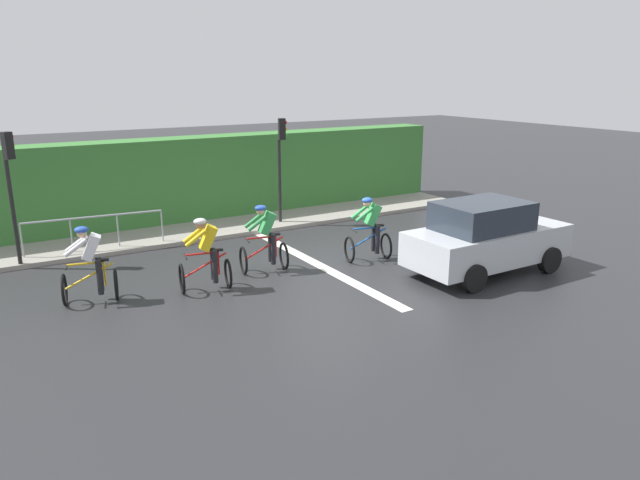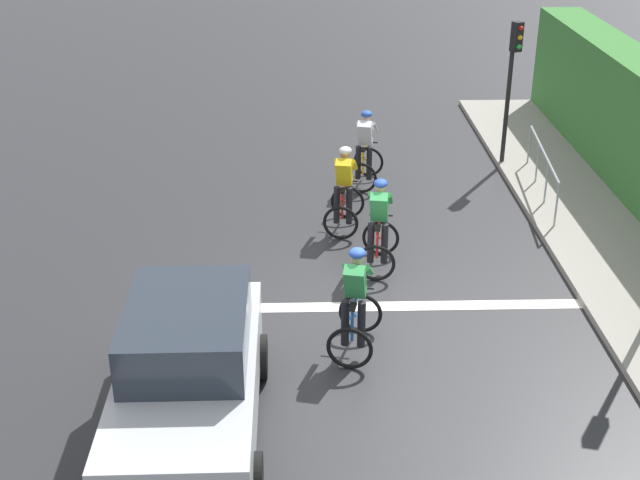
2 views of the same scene
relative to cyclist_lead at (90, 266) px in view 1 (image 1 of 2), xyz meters
The scene contains 13 objects.
ground_plane 5.70m from the cyclist_lead, 93.27° to the right, with size 80.00×80.00×0.00m, color #28282B.
sidewalk_kerb 5.88m from the cyclist_lead, 38.47° to the right, with size 2.80×19.52×0.12m, color gray.
stone_wall_low 6.59m from the cyclist_lead, 33.58° to the right, with size 0.44×19.52×0.58m, color tan.
hedge_wall 6.84m from the cyclist_lead, 32.19° to the right, with size 1.10×19.52×2.72m, color #387533.
road_marking_stop_line 5.43m from the cyclist_lead, 93.43° to the right, with size 7.00×0.30×0.01m, color silver.
cyclist_lead is the anchor object (origin of this frame).
cyclist_second 2.38m from the cyclist_lead, 103.94° to the right, with size 0.87×1.19×1.66m.
cyclist_mid 4.00m from the cyclist_lead, 90.83° to the right, with size 0.86×1.18×1.66m.
cyclist_fourth 6.71m from the cyclist_lead, 95.48° to the right, with size 0.90×1.20×1.66m.
car_silver 8.97m from the cyclist_lead, 108.53° to the right, with size 1.91×4.11×1.76m.
traffic_light_near_crossing 7.63m from the cyclist_lead, 59.62° to the right, with size 0.25×0.31×3.34m.
traffic_light_far_junction 3.75m from the cyclist_lead, 17.45° to the left, with size 0.27×0.30×3.34m.
pedestrian_railing_kerbside 3.76m from the cyclist_lead, 12.17° to the right, with size 0.40×3.55×1.03m.
Camera 1 is at (-12.16, 7.59, 4.67)m, focal length 33.28 mm.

